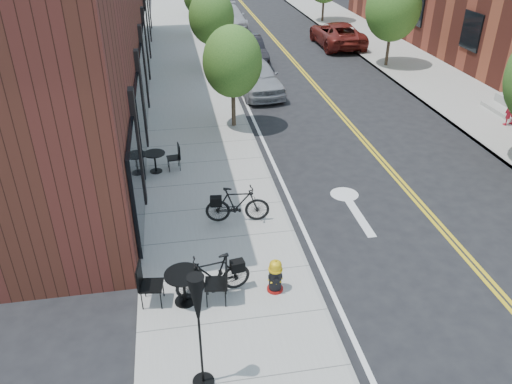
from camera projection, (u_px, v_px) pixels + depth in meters
ground at (309, 269)px, 11.96m from camera, size 120.00×120.00×0.00m
sidewalk_near at (196, 120)px, 20.17m from camera, size 4.00×70.00×0.12m
sidewalk_far at (469, 102)px, 21.96m from camera, size 4.00×70.00×0.12m
building_near at (79, 16)px, 21.20m from camera, size 5.00×28.00×7.00m
tree_near_a at (232, 62)px, 18.26m from camera, size 2.20×2.20×3.81m
tree_near_b at (211, 17)px, 25.03m from camera, size 2.30×2.30×3.98m
tree_far_b at (393, 8)px, 25.38m from camera, size 2.80×2.80×4.62m
fire_hydrant at (275, 276)px, 10.95m from camera, size 0.37×0.37×0.83m
bicycle_left at (213, 275)px, 10.79m from camera, size 1.74×0.75×1.01m
bicycle_right at (237, 204)px, 13.33m from camera, size 1.77×0.67×1.04m
bistro_set_b at (184, 284)px, 10.57m from camera, size 1.88×0.89×1.00m
bistro_set_c at (155, 159)px, 15.89m from camera, size 1.61×0.76×0.86m
patio_umbrella at (198, 310)px, 8.11m from camera, size 0.39×0.39×2.43m
parked_car_a at (256, 76)px, 22.91m from camera, size 2.29×4.65×1.52m
parked_car_b at (248, 50)px, 27.32m from camera, size 1.68×4.36×1.42m
parked_car_c at (229, 17)px, 35.31m from camera, size 2.20×5.05×1.45m
parked_car_far at (337, 34)px, 30.56m from camera, size 2.46×5.28×1.46m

